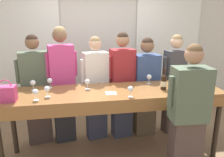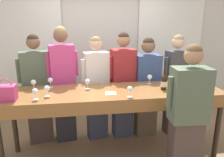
# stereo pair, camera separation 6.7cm
# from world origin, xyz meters

# --- Properties ---
(ground_plane) EXTENTS (18.00, 18.00, 0.00)m
(ground_plane) POSITION_xyz_m (0.00, 0.00, 0.00)
(ground_plane) COLOR #846647
(wall_back) EXTENTS (12.00, 0.06, 2.80)m
(wall_back) POSITION_xyz_m (0.00, 1.66, 1.40)
(wall_back) COLOR beige
(wall_back) RESTS_ON ground_plane
(curtain_panel_left) EXTENTS (1.36, 0.03, 2.69)m
(curtain_panel_left) POSITION_xyz_m (-1.44, 1.60, 1.34)
(curtain_panel_left) COLOR white
(curtain_panel_left) RESTS_ON ground_plane
(curtain_panel_right) EXTENTS (1.36, 0.03, 2.69)m
(curtain_panel_right) POSITION_xyz_m (1.44, 1.60, 1.34)
(curtain_panel_right) COLOR white
(curtain_panel_right) RESTS_ON ground_plane
(tasting_bar) EXTENTS (3.00, 0.75, 1.01)m
(tasting_bar) POSITION_xyz_m (0.00, -0.03, 0.91)
(tasting_bar) COLOR brown
(tasting_bar) RESTS_ON ground_plane
(wine_bottle) EXTENTS (0.08, 0.08, 0.30)m
(wine_bottle) POSITION_xyz_m (0.70, -0.06, 1.12)
(wine_bottle) COLOR black
(wine_bottle) RESTS_ON tasting_bar
(handbag) EXTENTS (0.22, 0.14, 0.27)m
(handbag) POSITION_xyz_m (-1.31, -0.19, 1.11)
(handbag) COLOR #C63870
(handbag) RESTS_ON tasting_bar
(wine_glass_front_left) EXTENTS (0.07, 0.07, 0.14)m
(wine_glass_front_left) POSITION_xyz_m (-0.97, -0.21, 1.11)
(wine_glass_front_left) COLOR white
(wine_glass_front_left) RESTS_ON tasting_bar
(wine_glass_front_mid) EXTENTS (0.07, 0.07, 0.14)m
(wine_glass_front_mid) POSITION_xyz_m (0.96, -0.24, 1.11)
(wine_glass_front_mid) COLOR white
(wine_glass_front_mid) RESTS_ON tasting_bar
(wine_glass_front_right) EXTENTS (0.07, 0.07, 0.14)m
(wine_glass_front_right) POSITION_xyz_m (0.93, 0.00, 1.11)
(wine_glass_front_right) COLOR white
(wine_glass_front_right) RESTS_ON tasting_bar
(wine_glass_center_left) EXTENTS (0.07, 0.07, 0.14)m
(wine_glass_center_left) POSITION_xyz_m (-0.86, 0.27, 1.11)
(wine_glass_center_left) COLOR white
(wine_glass_center_left) RESTS_ON tasting_bar
(wine_glass_center_mid) EXTENTS (0.07, 0.07, 0.14)m
(wine_glass_center_mid) POSITION_xyz_m (0.17, -0.28, 1.11)
(wine_glass_center_mid) COLOR white
(wine_glass_center_mid) RESTS_ON tasting_bar
(wine_glass_center_right) EXTENTS (0.07, 0.07, 0.14)m
(wine_glass_center_right) POSITION_xyz_m (0.59, 0.24, 1.11)
(wine_glass_center_right) COLOR white
(wine_glass_center_right) RESTS_ON tasting_bar
(wine_glass_back_left) EXTENTS (0.07, 0.07, 0.14)m
(wine_glass_back_left) POSITION_xyz_m (-0.34, 0.13, 1.11)
(wine_glass_back_left) COLOR white
(wine_glass_back_left) RESTS_ON tasting_bar
(wine_glass_back_mid) EXTENTS (0.07, 0.07, 0.14)m
(wine_glass_back_mid) POSITION_xyz_m (1.19, -0.03, 1.11)
(wine_glass_back_mid) COLOR white
(wine_glass_back_mid) RESTS_ON tasting_bar
(wine_glass_back_right) EXTENTS (0.07, 0.07, 0.14)m
(wine_glass_back_right) POSITION_xyz_m (-0.85, -0.11, 1.11)
(wine_glass_back_right) COLOR white
(wine_glass_back_right) RESTS_ON tasting_bar
(wine_glass_near_host) EXTENTS (0.07, 0.07, 0.14)m
(wine_glass_near_host) POSITION_xyz_m (-1.07, 0.20, 1.11)
(wine_glass_near_host) COLOR white
(wine_glass_near_host) RESTS_ON tasting_bar
(wine_glass_by_bottle) EXTENTS (0.07, 0.07, 0.14)m
(wine_glass_by_bottle) POSITION_xyz_m (1.21, -0.17, 1.11)
(wine_glass_by_bottle) COLOR white
(wine_glass_by_bottle) RESTS_ON tasting_bar
(wine_glass_by_handbag) EXTENTS (0.07, 0.07, 0.14)m
(wine_glass_by_handbag) POSITION_xyz_m (1.32, 0.25, 1.11)
(wine_glass_by_handbag) COLOR white
(wine_glass_by_handbag) RESTS_ON tasting_bar
(napkin) EXTENTS (0.15, 0.15, 0.00)m
(napkin) POSITION_xyz_m (-0.04, -0.11, 1.01)
(napkin) COLOR white
(napkin) RESTS_ON tasting_bar
(guest_olive_jacket) EXTENTS (0.55, 0.30, 1.74)m
(guest_olive_jacket) POSITION_xyz_m (-1.10, 0.56, 0.90)
(guest_olive_jacket) COLOR #473833
(guest_olive_jacket) RESTS_ON ground_plane
(guest_pink_top) EXTENTS (0.49, 0.30, 1.86)m
(guest_pink_top) POSITION_xyz_m (-0.70, 0.56, 0.97)
(guest_pink_top) COLOR #28282D
(guest_pink_top) RESTS_ON ground_plane
(guest_cream_sweater) EXTENTS (0.49, 0.29, 1.70)m
(guest_cream_sweater) POSITION_xyz_m (-0.18, 0.56, 0.88)
(guest_cream_sweater) COLOR #383D51
(guest_cream_sweater) RESTS_ON ground_plane
(guest_striped_shirt) EXTENTS (0.48, 0.32, 1.76)m
(guest_striped_shirt) POSITION_xyz_m (0.25, 0.56, 0.91)
(guest_striped_shirt) COLOR #383D51
(guest_striped_shirt) RESTS_ON ground_plane
(guest_navy_coat) EXTENTS (0.52, 0.31, 1.68)m
(guest_navy_coat) POSITION_xyz_m (0.65, 0.56, 0.86)
(guest_navy_coat) COLOR brown
(guest_navy_coat) RESTS_ON ground_plane
(guest_beige_cap) EXTENTS (0.46, 0.27, 1.72)m
(guest_beige_cap) POSITION_xyz_m (1.15, 0.56, 0.91)
(guest_beige_cap) COLOR #473833
(guest_beige_cap) RESTS_ON ground_plane
(host_pouring) EXTENTS (0.54, 0.29, 1.70)m
(host_pouring) POSITION_xyz_m (0.80, -0.60, 0.86)
(host_pouring) COLOR #473833
(host_pouring) RESTS_ON ground_plane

